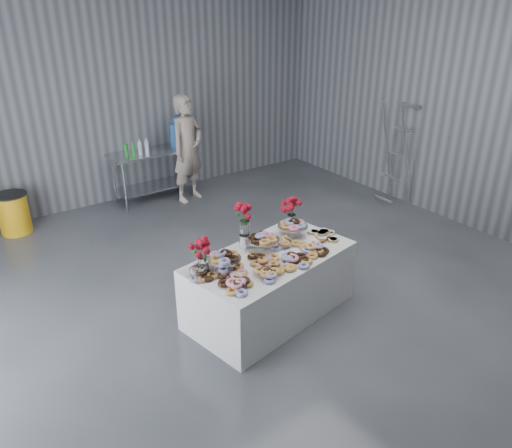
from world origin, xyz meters
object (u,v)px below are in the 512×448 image
(person, at_px, (188,149))
(trash_barrel, at_px, (14,213))
(display_table, at_px, (270,285))
(prep_table, at_px, (154,166))
(water_jug, at_px, (178,132))
(stepladder, at_px, (397,154))

(person, distance_m, trash_barrel, 2.94)
(display_table, bearing_deg, prep_table, 84.21)
(prep_table, distance_m, water_jug, 0.73)
(prep_table, relative_size, water_jug, 2.71)
(water_jug, xyz_separation_m, person, (0.00, -0.33, -0.23))
(prep_table, distance_m, stepladder, 4.19)
(display_table, xyz_separation_m, water_jug, (0.90, 3.96, 0.77))
(stepladder, bearing_deg, trash_barrel, 156.02)
(stepladder, bearing_deg, person, 142.19)
(prep_table, height_order, person, person)
(trash_barrel, bearing_deg, stepladder, -23.98)
(water_jug, xyz_separation_m, stepladder, (2.83, -2.53, -0.25))
(display_table, height_order, trash_barrel, display_table)
(person, relative_size, trash_barrel, 2.93)
(trash_barrel, bearing_deg, person, -6.67)
(display_table, distance_m, trash_barrel, 4.41)
(prep_table, bearing_deg, display_table, -95.79)
(prep_table, height_order, trash_barrel, prep_table)
(stepladder, bearing_deg, display_table, -159.00)
(display_table, relative_size, prep_table, 1.27)
(water_jug, distance_m, stepladder, 3.80)
(person, bearing_deg, trash_barrel, 154.41)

